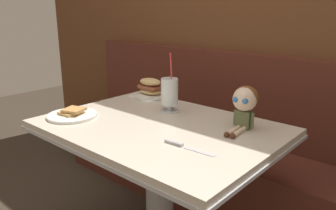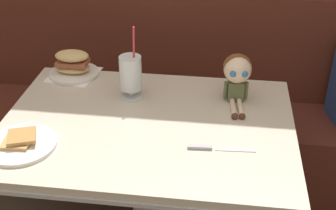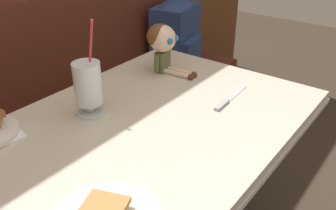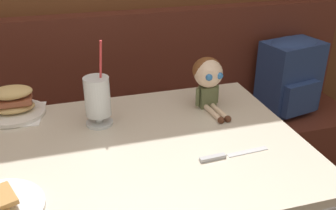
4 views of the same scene
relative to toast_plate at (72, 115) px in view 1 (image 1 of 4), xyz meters
The scene contains 8 objects.
wood_panel_wall 1.24m from the toast_plate, 69.05° to the left, with size 4.40×0.08×2.40m, color brown.
booth_bench 1.02m from the toast_plate, 63.72° to the left, with size 2.60×0.48×1.00m.
diner_table 0.50m from the toast_plate, 26.45° to the left, with size 1.11×0.81×0.74m.
toast_plate is the anchor object (origin of this frame).
milkshake_glass 0.51m from the toast_plate, 51.03° to the left, with size 0.10×0.10×0.32m.
sandwich_plate 0.55m from the toast_plate, 87.96° to the left, with size 0.23×0.23×0.12m.
butter_knife 0.66m from the toast_plate, ahead, with size 0.24×0.03×0.01m.
seated_doll 0.86m from the toast_plate, 29.43° to the left, with size 0.12×0.22×0.20m.
Camera 1 is at (1.03, -0.93, 1.28)m, focal length 36.13 mm.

